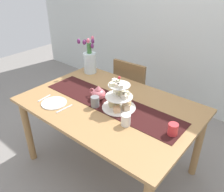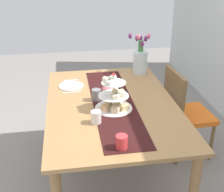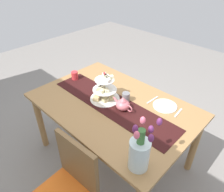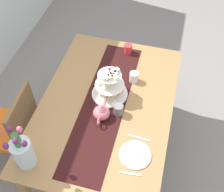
% 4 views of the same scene
% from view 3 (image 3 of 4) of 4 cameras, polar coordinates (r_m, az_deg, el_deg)
% --- Properties ---
extents(ground_plane, '(8.00, 8.00, 0.00)m').
position_cam_3_polar(ground_plane, '(2.61, 0.17, -15.74)').
color(ground_plane, gray).
extents(dining_table, '(1.59, 1.06, 0.77)m').
position_cam_3_polar(dining_table, '(2.13, 0.20, -4.25)').
color(dining_table, '#A37747').
rests_on(dining_table, ground_plane).
extents(chair_left, '(0.44, 0.44, 0.91)m').
position_cam_3_polar(chair_left, '(1.81, -11.78, -23.06)').
color(chair_left, brown).
rests_on(chair_left, ground_plane).
extents(table_runner, '(1.41, 0.34, 0.00)m').
position_cam_3_polar(table_runner, '(2.06, -0.05, -2.20)').
color(table_runner, black).
rests_on(table_runner, dining_table).
extents(tiered_cake_stand, '(0.30, 0.30, 0.30)m').
position_cam_3_polar(tiered_cake_stand, '(2.07, -2.10, 1.46)').
color(tiered_cake_stand, beige).
rests_on(tiered_cake_stand, table_runner).
extents(teapot, '(0.24, 0.13, 0.14)m').
position_cam_3_polar(teapot, '(1.96, 3.00, -2.32)').
color(teapot, '#D66B75').
rests_on(teapot, table_runner).
extents(tulip_vase, '(0.17, 0.22, 0.41)m').
position_cam_3_polar(tulip_vase, '(1.45, 7.50, -14.73)').
color(tulip_vase, silver).
rests_on(tulip_vase, dining_table).
extents(dinner_plate_left, '(0.23, 0.23, 0.01)m').
position_cam_3_polar(dinner_plate_left, '(2.09, 14.15, -2.61)').
color(dinner_plate_left, white).
rests_on(dinner_plate_left, dining_table).
extents(fork_left, '(0.03, 0.15, 0.01)m').
position_cam_3_polar(fork_left, '(2.05, 17.54, -4.34)').
color(fork_left, silver).
rests_on(fork_left, dining_table).
extents(knife_left, '(0.02, 0.17, 0.01)m').
position_cam_3_polar(knife_left, '(2.15, 10.92, -1.04)').
color(knife_left, silver).
rests_on(knife_left, dining_table).
extents(mug_grey, '(0.08, 0.08, 0.09)m').
position_cam_3_polar(mug_grey, '(2.07, 3.79, -0.30)').
color(mug_grey, slate).
rests_on(mug_grey, table_runner).
extents(mug_white_text, '(0.08, 0.08, 0.09)m').
position_cam_3_polar(mug_white_text, '(2.32, -2.48, 3.78)').
color(mug_white_text, white).
rests_on(mug_white_text, dining_table).
extents(mug_orange, '(0.08, 0.08, 0.09)m').
position_cam_3_polar(mug_orange, '(2.48, -10.08, 5.49)').
color(mug_orange, red).
rests_on(mug_orange, dining_table).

